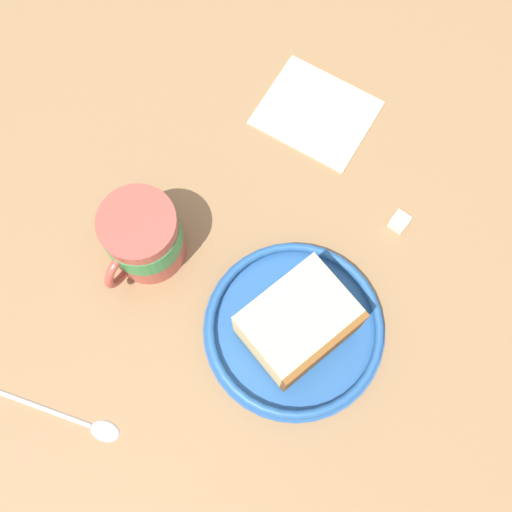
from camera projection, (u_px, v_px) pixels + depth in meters
The scene contains 7 objects.
ground_plane at pixel (239, 303), 67.67cm from camera, with size 125.42×125.42×2.26cm, color #936D47.
small_plate at pixel (294, 328), 64.79cm from camera, with size 18.77×18.77×1.82cm.
cake_slice at pixel (298, 324), 61.37cm from camera, with size 8.67×10.63×7.00cm.
tea_mug at pixel (142, 236), 63.70cm from camera, with size 7.91×9.87×8.86cm.
teaspoon at pixel (83, 423), 62.52cm from camera, with size 11.43×8.89×0.80cm.
folded_napkin at pixel (316, 112), 72.88cm from camera, with size 12.41×10.46×0.60cm, color beige.
sugar_cube at pixel (399, 222), 68.27cm from camera, with size 1.74×1.74×1.74cm, color white.
Camera 1 is at (-13.74, 7.16, 64.95)cm, focal length 44.49 mm.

